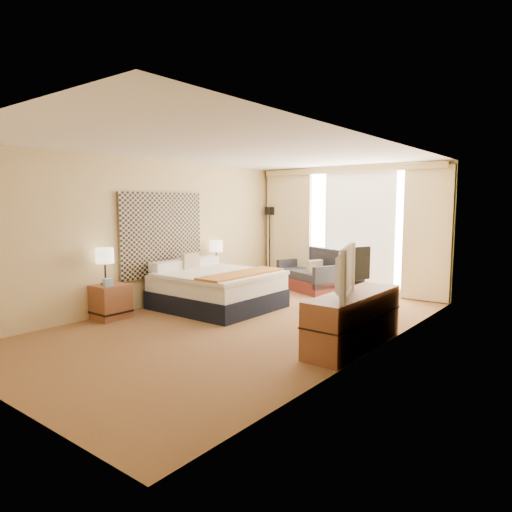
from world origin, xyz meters
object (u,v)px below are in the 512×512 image
Objects in this scene: bed at (217,289)px; desk_chair at (353,283)px; floor_lamp at (270,229)px; media_dresser at (354,320)px; lamp_left at (105,256)px; nightstand_right at (218,281)px; lamp_right at (216,247)px; loveseat at (311,276)px; television at (339,271)px; nightstand_left at (111,302)px.

desk_chair reaches higher than bed.
media_dresser is at bearing -41.17° from floor_lamp.
bed is 2.35m from desk_chair.
media_dresser is 3.06× the size of lamp_left.
lamp_right is at bearing 177.43° from nightstand_right.
desk_chair is at bearing 44.27° from lamp_left.
floor_lamp reaches higher than desk_chair.
television reaches higher than loveseat.
television is at bearing 12.11° from lamp_left.
floor_lamp is 1.56× the size of desk_chair.
loveseat is at bearing 51.36° from lamp_right.
lamp_right is 4.09m from television.
floor_lamp is 1.62× the size of television.
desk_chair reaches higher than lamp_right.
nightstand_right is at bearing 132.27° from bed.
media_dresser is at bearing -28.58° from loveseat.
loveseat is 2.97× the size of lamp_right.
bed is 3.25× the size of lamp_left.
television reaches higher than nightstand_right.
floor_lamp is 1.83m from lamp_right.
bed is 2.97m from floor_lamp.
lamp_left is 3.75m from television.
desk_chair reaches higher than nightstand_right.
nightstand_left is at bearing -89.26° from lamp_right.
television reaches higher than desk_chair.
lamp_left is at bearing -90.37° from nightstand_right.
loveseat is (0.43, 2.48, -0.04)m from bed.
television is (3.68, -3.59, -0.23)m from floor_lamp.
lamp_right is (-1.27, -1.59, 0.68)m from loveseat.
lamp_right is at bearing 43.86° from television.
loveseat is at bearing 73.18° from nightstand_left.
television is (-0.05, -0.33, 0.66)m from media_dresser.
lamp_left reaches higher than desk_chair.
nightstand_left is 0.29× the size of bed.
media_dresser is (3.70, 1.05, 0.07)m from nightstand_left.
loveseat is 0.92× the size of floor_lamp.
desk_chair is 4.05m from lamp_left.
lamp_right is at bearing 90.35° from lamp_left.
loveseat is 2.12m from desk_chair.
floor_lamp is at bearing 89.93° from lamp_right.
nightstand_right is at bearing 90.00° from nightstand_left.
media_dresser is 4.05m from lamp_right.
bed is 3.52× the size of lamp_right.
media_dresser is 2.94m from bed.
nightstand_left is 1.80m from bed.
floor_lamp reaches higher than bed.
lamp_left is (0.01, -4.38, -0.24)m from floor_lamp.
bed is 1.76× the size of television.
media_dresser is 1.66× the size of television.
bed reaches higher than nightstand_left.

